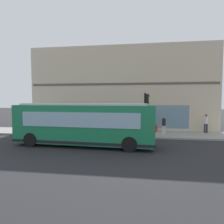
% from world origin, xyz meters
% --- Properties ---
extents(ground, '(120.00, 120.00, 0.00)m').
position_xyz_m(ground, '(0.00, 0.00, 0.00)').
color(ground, '#262628').
extents(sidewalk_curb, '(3.64, 40.00, 0.15)m').
position_xyz_m(sidewalk_curb, '(4.42, 0.00, 0.07)').
color(sidewalk_curb, gray).
rests_on(sidewalk_curb, ground).
extents(building_corner, '(8.67, 20.00, 9.09)m').
position_xyz_m(building_corner, '(10.54, 0.00, 4.54)').
color(building_corner, beige).
rests_on(building_corner, ground).
extents(city_bus_nearside, '(3.07, 10.16, 3.07)m').
position_xyz_m(city_bus_nearside, '(-0.27, 2.00, 1.55)').
color(city_bus_nearside, '#197247').
rests_on(city_bus_nearside, ground).
extents(traffic_light_near_corner, '(0.32, 0.49, 3.79)m').
position_xyz_m(traffic_light_near_corner, '(3.08, -2.58, 2.80)').
color(traffic_light_near_corner, black).
rests_on(traffic_light_near_corner, sidewalk_curb).
extents(fire_hydrant, '(0.35, 0.35, 0.74)m').
position_xyz_m(fire_hydrant, '(5.57, -3.68, 0.51)').
color(fire_hydrant, red).
rests_on(fire_hydrant, sidewalk_curb).
extents(pedestrian_near_hydrant, '(0.32, 0.32, 1.81)m').
position_xyz_m(pedestrian_near_hydrant, '(5.50, -8.37, 1.20)').
color(pedestrian_near_hydrant, black).
rests_on(pedestrian_near_hydrant, sidewalk_curb).
extents(pedestrian_walking_along_curb, '(0.32, 0.32, 1.76)m').
position_xyz_m(pedestrian_walking_along_curb, '(3.51, 6.34, 1.16)').
color(pedestrian_walking_along_curb, '#3F8C4C').
rests_on(pedestrian_walking_along_curb, sidewalk_curb).
extents(pedestrian_by_light_pole, '(0.32, 0.32, 1.68)m').
position_xyz_m(pedestrian_by_light_pole, '(4.14, -4.24, 1.12)').
color(pedestrian_by_light_pole, silver).
rests_on(pedestrian_by_light_pole, sidewalk_curb).
extents(pedestrian_near_building_entrance, '(0.32, 0.32, 1.58)m').
position_xyz_m(pedestrian_near_building_entrance, '(5.28, 0.99, 1.05)').
color(pedestrian_near_building_entrance, gold).
rests_on(pedestrian_near_building_entrance, sidewalk_curb).
extents(newspaper_vending_box, '(0.44, 0.42, 0.90)m').
position_xyz_m(newspaper_vending_box, '(4.15, 4.98, 0.60)').
color(newspaper_vending_box, '#BF3F19').
rests_on(newspaper_vending_box, sidewalk_curb).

